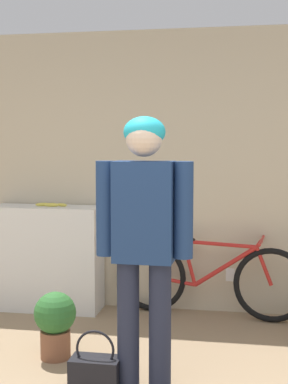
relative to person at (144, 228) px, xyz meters
name	(u,v)px	position (x,y,z in m)	size (l,w,h in m)	color
wall_back	(172,172)	(-0.04, 1.73, 0.26)	(8.00, 0.07, 2.60)	beige
side_shelf	(46,258)	(-1.19, 1.49, -0.55)	(1.03, 0.36, 0.98)	white
person	(144,228)	(0.00, 0.00, 0.00)	(0.61, 0.25, 1.73)	#23283D
bicycle	(209,278)	(0.33, 1.53, -0.69)	(1.74, 0.46, 0.73)	black
banana	(51,205)	(-1.14, 1.49, -0.04)	(0.32, 0.09, 0.03)	#EAD64C
handbag	(95,372)	(-0.31, -0.04, -0.92)	(0.32, 0.18, 0.39)	black
potted_plant	(55,321)	(-0.72, 0.39, -0.76)	(0.31, 0.31, 0.49)	brown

